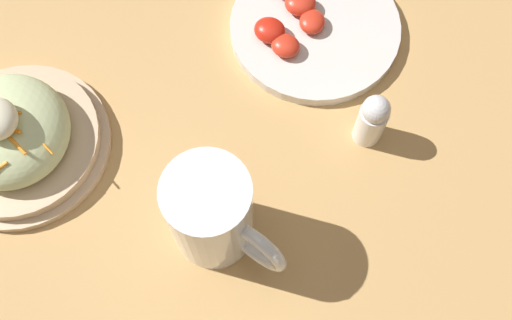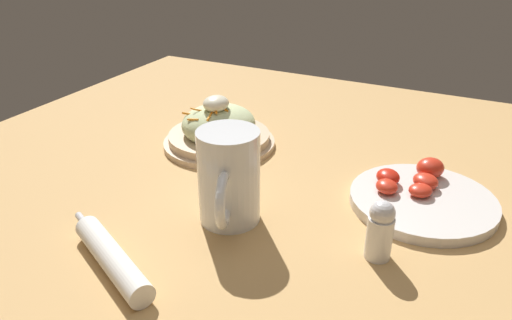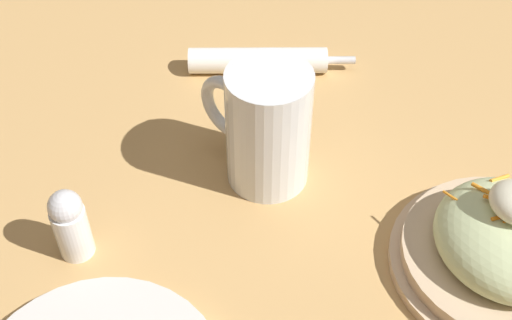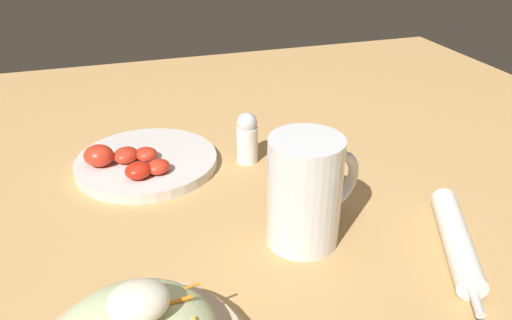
{
  "view_description": "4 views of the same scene",
  "coord_description": "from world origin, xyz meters",
  "px_view_note": "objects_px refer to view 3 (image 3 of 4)",
  "views": [
    {
      "loc": [
        0.17,
        -0.15,
        0.64
      ],
      "look_at": [
        -0.03,
        -0.02,
        0.05
      ],
      "focal_mm": 41.42,
      "sensor_mm": 36.0,
      "label": 1
    },
    {
      "loc": [
        0.53,
        0.21,
        0.4
      ],
      "look_at": [
        -0.03,
        -0.07,
        0.09
      ],
      "focal_mm": 34.74,
      "sensor_mm": 36.0,
      "label": 2
    },
    {
      "loc": [
        -0.45,
        0.15,
        0.54
      ],
      "look_at": [
        -0.04,
        -0.06,
        0.07
      ],
      "focal_mm": 47.73,
      "sensor_mm": 36.0,
      "label": 3
    },
    {
      "loc": [
        -0.2,
        -0.54,
        0.37
      ],
      "look_at": [
        -0.04,
        -0.03,
        0.08
      ],
      "focal_mm": 34.41,
      "sensor_mm": 36.0,
      "label": 4
    }
  ],
  "objects_px": {
    "salad_plate": "(506,247)",
    "salt_shaker": "(70,223)",
    "napkin_roll": "(259,60)",
    "beer_mug": "(267,134)"
  },
  "relations": [
    {
      "from": "salad_plate",
      "to": "salt_shaker",
      "type": "distance_m",
      "value": 0.41
    },
    {
      "from": "salad_plate",
      "to": "napkin_roll",
      "type": "relative_size",
      "value": 1.07
    },
    {
      "from": "salad_plate",
      "to": "salt_shaker",
      "type": "bearing_deg",
      "value": 60.15
    },
    {
      "from": "salt_shaker",
      "to": "salad_plate",
      "type": "bearing_deg",
      "value": -119.85
    },
    {
      "from": "salad_plate",
      "to": "salt_shaker",
      "type": "relative_size",
      "value": 2.56
    },
    {
      "from": "napkin_roll",
      "to": "beer_mug",
      "type": "bearing_deg",
      "value": 155.29
    },
    {
      "from": "napkin_roll",
      "to": "salt_shaker",
      "type": "bearing_deg",
      "value": 120.65
    },
    {
      "from": "salad_plate",
      "to": "salt_shaker",
      "type": "height_order",
      "value": "salad_plate"
    },
    {
      "from": "beer_mug",
      "to": "salt_shaker",
      "type": "bearing_deg",
      "value": 91.7
    },
    {
      "from": "beer_mug",
      "to": "napkin_roll",
      "type": "bearing_deg",
      "value": -24.71
    }
  ]
}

